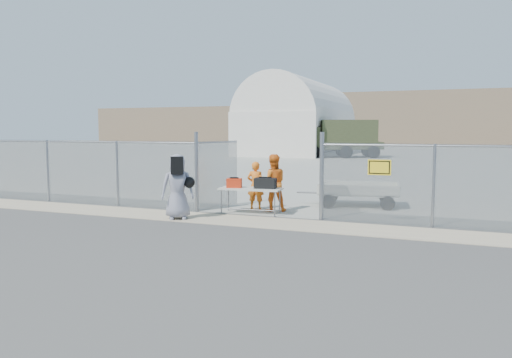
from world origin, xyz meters
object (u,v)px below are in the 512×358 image
at_px(utility_trailer, 358,194).
at_px(visitor, 177,187).
at_px(security_worker_right, 273,183).
at_px(folding_table, 251,201).
at_px(security_worker_left, 256,186).

bearing_deg(utility_trailer, visitor, -144.08).
xyz_separation_m(security_worker_right, visitor, (-2.07, -2.32, 0.04)).
xyz_separation_m(folding_table, security_worker_right, (0.47, 0.69, 0.50)).
relative_size(security_worker_left, utility_trailer, 0.45).
relative_size(folding_table, security_worker_left, 1.21).
xyz_separation_m(security_worker_left, visitor, (-1.43, -2.45, 0.16)).
height_order(folding_table, utility_trailer, utility_trailer).
distance_m(folding_table, security_worker_right, 0.97).
bearing_deg(folding_table, visitor, -139.43).
distance_m(visitor, utility_trailer, 6.22).
bearing_deg(folding_table, security_worker_left, 96.71).
distance_m(folding_table, visitor, 2.34).
xyz_separation_m(folding_table, visitor, (-1.60, -1.62, 0.54)).
height_order(security_worker_right, utility_trailer, security_worker_right).
height_order(security_worker_left, visitor, visitor).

